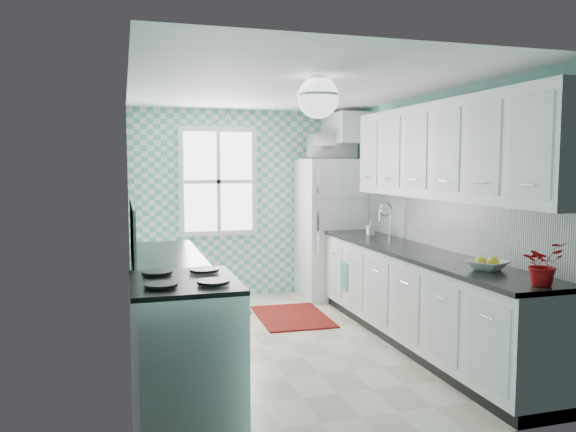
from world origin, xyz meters
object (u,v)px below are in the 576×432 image
object	(u,v)px
sink	(379,239)
potted_plant	(543,264)
ceiling_light	(318,97)
stove	(186,357)
fruit_bowl	(487,265)
fridge	(331,228)
microwave	(332,147)

from	to	relation	value
sink	potted_plant	distance (m)	2.60
ceiling_light	sink	bearing A→B (deg)	47.93
ceiling_light	potted_plant	world-z (taller)	ceiling_light
stove	fruit_bowl	xyz separation A→B (m)	(2.40, 0.20, 0.44)
sink	fruit_bowl	xyz separation A→B (m)	(-0.00, -1.98, 0.04)
fridge	potted_plant	size ratio (longest dim) A/B	6.01
fridge	stove	size ratio (longest dim) A/B	1.80
ceiling_light	stove	bearing A→B (deg)	-144.72
fruit_bowl	sink	bearing A→B (deg)	89.87
stove	potted_plant	xyz separation A→B (m)	(2.40, -0.41, 0.56)
sink	microwave	distance (m)	1.67
sink	stove	bearing A→B (deg)	-135.00
fridge	sink	size ratio (longest dim) A/B	3.47
stove	ceiling_light	bearing A→B (deg)	33.83
potted_plant	fruit_bowl	bearing A→B (deg)	90.00
ceiling_light	sink	distance (m)	2.27
fridge	microwave	xyz separation A→B (m)	(0.00, 0.00, 1.09)
fridge	potted_plant	world-z (taller)	fridge
ceiling_light	potted_plant	distance (m)	2.13
sink	fruit_bowl	world-z (taller)	sink
fridge	potted_plant	distance (m)	3.87
sink	fruit_bowl	bearing A→B (deg)	-87.37
fruit_bowl	potted_plant	bearing A→B (deg)	-90.00
fridge	stove	world-z (taller)	fridge
ceiling_light	sink	xyz separation A→B (m)	(1.20, 1.33, -1.39)
fridge	stove	distance (m)	4.17
sink	microwave	bearing A→B (deg)	97.01
fridge	microwave	world-z (taller)	microwave
ceiling_light	potted_plant	bearing A→B (deg)	-46.36
fruit_bowl	potted_plant	distance (m)	0.62
fruit_bowl	microwave	world-z (taller)	microwave
fruit_bowl	microwave	distance (m)	3.41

